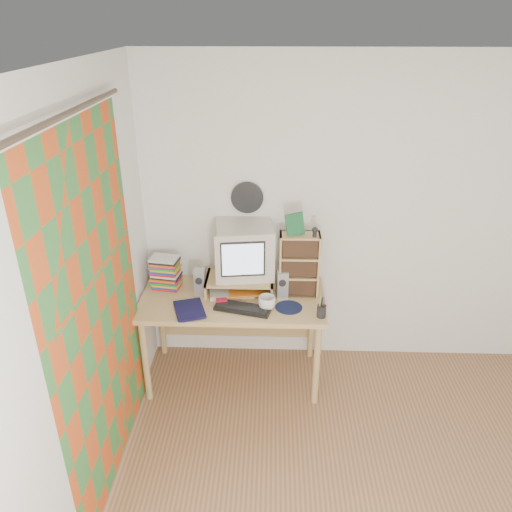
# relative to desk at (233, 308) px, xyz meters

# --- Properties ---
(ceiling) EXTENTS (3.50, 3.50, 0.00)m
(ceiling) POSITION_rel_desk_xyz_m (1.03, -1.44, 1.88)
(ceiling) COLOR white
(ceiling) RESTS_ON back_wall
(back_wall) EXTENTS (3.50, 0.00, 3.50)m
(back_wall) POSITION_rel_desk_xyz_m (1.03, 0.31, 0.63)
(back_wall) COLOR white
(back_wall) RESTS_ON floor
(left_wall) EXTENTS (0.00, 3.50, 3.50)m
(left_wall) POSITION_rel_desk_xyz_m (-0.72, -1.44, 0.63)
(left_wall) COLOR white
(left_wall) RESTS_ON floor
(curtain) EXTENTS (0.00, 2.20, 2.20)m
(curtain) POSITION_rel_desk_xyz_m (-0.68, -0.96, 0.53)
(curtain) COLOR #C64D1C
(curtain) RESTS_ON left_wall
(wall_disc) EXTENTS (0.25, 0.02, 0.25)m
(wall_disc) POSITION_rel_desk_xyz_m (0.10, 0.29, 0.81)
(wall_disc) COLOR black
(wall_disc) RESTS_ON back_wall
(desk) EXTENTS (1.40, 0.70, 0.75)m
(desk) POSITION_rel_desk_xyz_m (0.00, 0.00, 0.00)
(desk) COLOR tan
(desk) RESTS_ON floor
(monitor_riser) EXTENTS (0.52, 0.30, 0.12)m
(monitor_riser) POSITION_rel_desk_xyz_m (0.05, 0.04, 0.23)
(monitor_riser) COLOR tan
(monitor_riser) RESTS_ON desk
(crt_monitor) EXTENTS (0.47, 0.47, 0.40)m
(crt_monitor) POSITION_rel_desk_xyz_m (0.08, 0.09, 0.45)
(crt_monitor) COLOR beige
(crt_monitor) RESTS_ON monitor_riser
(speaker_left) EXTENTS (0.08, 0.08, 0.21)m
(speaker_left) POSITION_rel_desk_xyz_m (-0.25, -0.03, 0.24)
(speaker_left) COLOR #A6A6AB
(speaker_left) RESTS_ON desk
(speaker_right) EXTENTS (0.09, 0.09, 0.22)m
(speaker_right) POSITION_rel_desk_xyz_m (0.38, -0.04, 0.24)
(speaker_right) COLOR #A6A6AB
(speaker_right) RESTS_ON desk
(keyboard) EXTENTS (0.43, 0.23, 0.03)m
(keyboard) POSITION_rel_desk_xyz_m (0.09, -0.24, 0.15)
(keyboard) COLOR black
(keyboard) RESTS_ON desk
(dvd_stack) EXTENTS (0.23, 0.18, 0.30)m
(dvd_stack) POSITION_rel_desk_xyz_m (-0.53, 0.07, 0.28)
(dvd_stack) COLOR brown
(dvd_stack) RESTS_ON desk
(cd_rack) EXTENTS (0.30, 0.16, 0.50)m
(cd_rack) POSITION_rel_desk_xyz_m (0.50, 0.01, 0.38)
(cd_rack) COLOR tan
(cd_rack) RESTS_ON desk
(mug) EXTENTS (0.16, 0.16, 0.10)m
(mug) POSITION_rel_desk_xyz_m (0.27, -0.22, 0.19)
(mug) COLOR white
(mug) RESTS_ON desk
(diary) EXTENTS (0.29, 0.25, 0.05)m
(diary) POSITION_rel_desk_xyz_m (-0.39, -0.30, 0.16)
(diary) COLOR #110F3A
(diary) RESTS_ON desk
(mousepad) EXTENTS (0.20, 0.20, 0.00)m
(mousepad) POSITION_rel_desk_xyz_m (0.43, -0.20, 0.14)
(mousepad) COLOR #101A35
(mousepad) RESTS_ON desk
(pen_cup) EXTENTS (0.08, 0.08, 0.13)m
(pen_cup) POSITION_rel_desk_xyz_m (0.66, -0.31, 0.20)
(pen_cup) COLOR black
(pen_cup) RESTS_ON desk
(papers) EXTENTS (0.37, 0.30, 0.04)m
(papers) POSITION_rel_desk_xyz_m (0.03, 0.02, 0.16)
(papers) COLOR beige
(papers) RESTS_ON desk
(red_box) EXTENTS (0.09, 0.06, 0.04)m
(red_box) POSITION_rel_desk_xyz_m (-0.07, -0.17, 0.15)
(red_box) COLOR red
(red_box) RESTS_ON desk
(game_box) EXTENTS (0.13, 0.05, 0.17)m
(game_box) POSITION_rel_desk_xyz_m (0.46, 0.00, 0.72)
(game_box) COLOR #1B5F35
(game_box) RESTS_ON cd_rack
(webcam) EXTENTS (0.05, 0.05, 0.07)m
(webcam) POSITION_rel_desk_xyz_m (0.60, -0.03, 0.67)
(webcam) COLOR black
(webcam) RESTS_ON cd_rack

